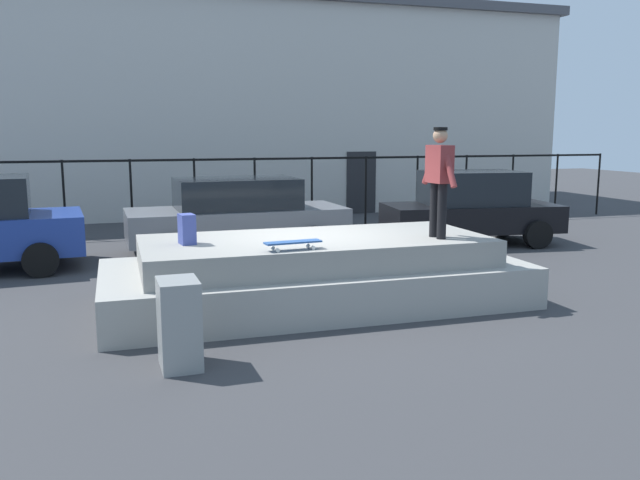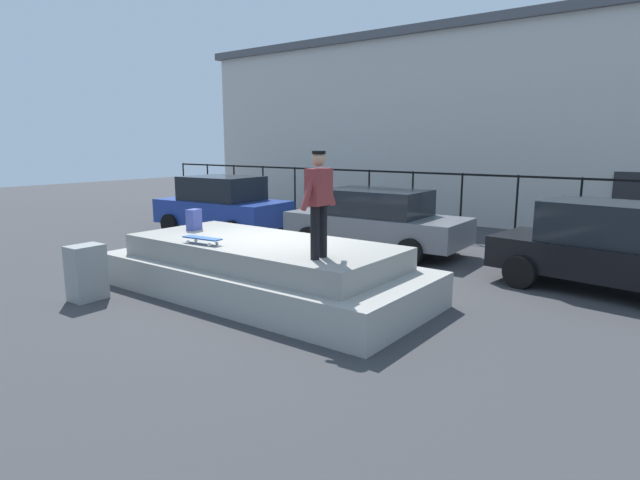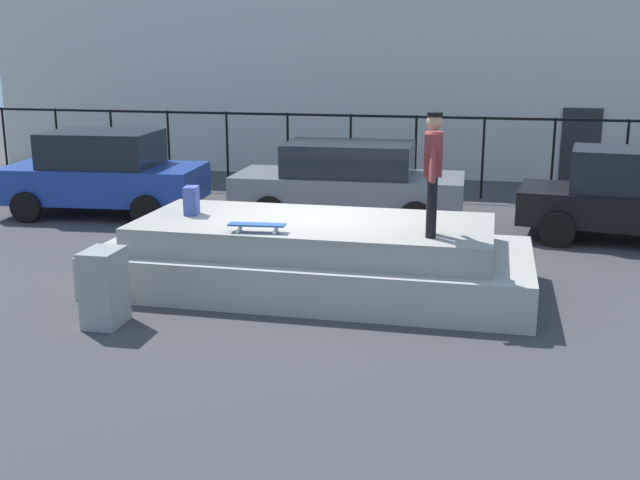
# 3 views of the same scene
# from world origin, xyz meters

# --- Properties ---
(ground_plane) EXTENTS (60.00, 60.00, 0.00)m
(ground_plane) POSITION_xyz_m (0.00, 0.00, 0.00)
(ground_plane) COLOR #38383A
(concrete_ledge) EXTENTS (6.38, 2.81, 1.03)m
(concrete_ledge) POSITION_xyz_m (0.10, -0.36, 0.47)
(concrete_ledge) COLOR #9E9B93
(concrete_ledge) RESTS_ON ground_plane
(skateboarder) EXTENTS (0.27, 0.92, 1.67)m
(skateboarder) POSITION_xyz_m (1.87, -0.93, 1.99)
(skateboarder) COLOR black
(skateboarder) RESTS_ON concrete_ledge
(skateboard) EXTENTS (0.81, 0.28, 0.12)m
(skateboard) POSITION_xyz_m (-0.50, -1.26, 1.13)
(skateboard) COLOR #264C8C
(skateboard) RESTS_ON concrete_ledge
(backpack) EXTENTS (0.24, 0.31, 0.44)m
(backpack) POSITION_xyz_m (-1.83, -0.35, 1.24)
(backpack) COLOR #3F4C99
(backpack) RESTS_ON concrete_ledge
(car_blue_sedan_near) EXTENTS (4.32, 2.48, 1.80)m
(car_blue_sedan_near) POSITION_xyz_m (-5.52, 3.79, 0.91)
(car_blue_sedan_near) COLOR navy
(car_blue_sedan_near) RESTS_ON ground_plane
(car_grey_sedan_mid) EXTENTS (4.77, 2.27, 1.63)m
(car_grey_sedan_mid) POSITION_xyz_m (-0.26, 4.34, 0.84)
(car_grey_sedan_mid) COLOR slate
(car_grey_sedan_mid) RESTS_ON ground_plane
(car_black_sedan_far) EXTENTS (4.21, 2.34, 1.72)m
(car_black_sedan_far) POSITION_xyz_m (5.20, 3.71, 0.87)
(car_black_sedan_far) COLOR black
(car_black_sedan_far) RESTS_ON ground_plane
(utility_box) EXTENTS (0.46, 0.61, 1.01)m
(utility_box) POSITION_xyz_m (-2.18, -2.55, 0.50)
(utility_box) COLOR gray
(utility_box) RESTS_ON ground_plane
(fence_row) EXTENTS (24.06, 0.06, 1.95)m
(fence_row) POSITION_xyz_m (0.00, 7.43, 1.29)
(fence_row) COLOR black
(fence_row) RESTS_ON ground_plane
(warehouse_building) EXTENTS (24.77, 7.71, 6.89)m
(warehouse_building) POSITION_xyz_m (0.00, 13.69, 3.45)
(warehouse_building) COLOR beige
(warehouse_building) RESTS_ON ground_plane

